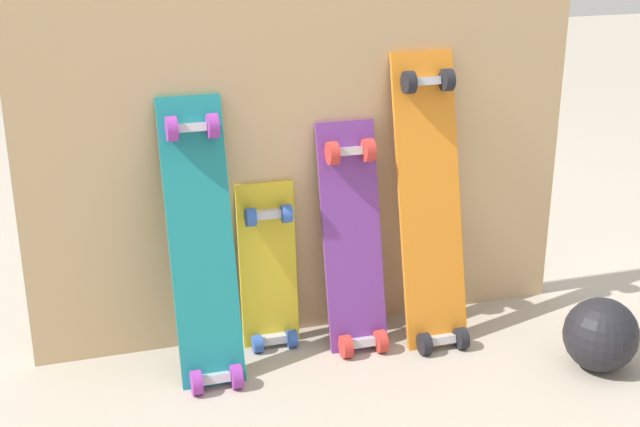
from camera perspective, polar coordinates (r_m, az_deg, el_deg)
ground_plane at (r=2.83m, az=-0.42°, el=-7.80°), size 12.00×12.00×0.00m
plywood_wall_panel at (r=2.59m, az=-0.92°, el=10.77°), size 1.69×0.04×1.80m
skateboard_teal at (r=2.51m, az=-7.57°, el=-2.57°), size 0.18×0.32×0.85m
skateboard_yellow at (r=2.70m, az=-3.31°, el=-4.05°), size 0.18×0.13×0.58m
skateboard_purple at (r=2.67m, az=2.17°, el=-2.21°), size 0.18×0.25×0.74m
skateboard_orange at (r=2.70m, az=7.16°, el=0.08°), size 0.20×0.30×0.94m
rubber_ball at (r=2.72m, az=17.64°, el=-7.44°), size 0.22×0.22×0.22m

